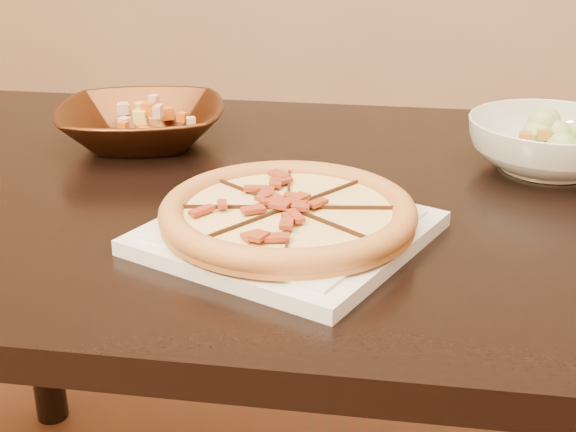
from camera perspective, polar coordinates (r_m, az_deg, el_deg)
name	(u,v)px	position (r m, az deg, el deg)	size (l,w,h in m)	color
dining_table	(263,254)	(1.14, -1.78, -2.72)	(1.43, 0.98, 0.75)	black
plate	(288,231)	(0.93, 0.00, -1.11)	(0.36, 0.36, 0.02)	silver
pizza	(288,213)	(0.92, 0.00, 0.23)	(0.30, 0.30, 0.03)	#AA8343
bronze_bowl	(142,125)	(1.28, -10.33, 6.42)	(0.26, 0.26, 0.06)	#4D2811
mixed_dish	(139,96)	(1.27, -10.54, 8.39)	(0.11, 0.12, 0.03)	#D7AB8E
salad_bowl	(550,145)	(1.21, 18.11, 4.85)	(0.23, 0.23, 0.07)	white
salad	(553,107)	(1.19, 18.33, 7.34)	(0.10, 0.11, 0.04)	#ABC77A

